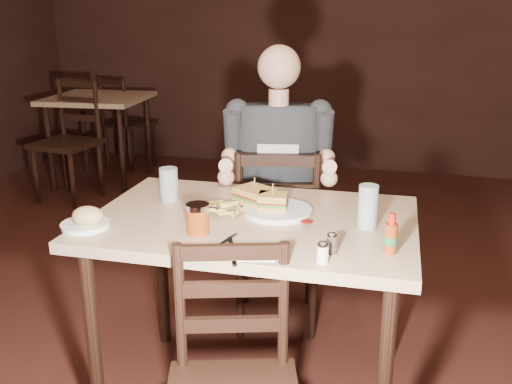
% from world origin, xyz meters
% --- Properties ---
extents(room_shell, '(7.00, 7.00, 7.00)m').
position_xyz_m(room_shell, '(0.00, 0.00, 1.40)').
color(room_shell, black).
rests_on(room_shell, ground).
extents(main_table, '(1.16, 0.78, 0.77)m').
position_xyz_m(main_table, '(0.08, -0.09, 0.68)').
color(main_table, tan).
rests_on(main_table, ground).
extents(bg_table, '(0.87, 0.87, 0.77)m').
position_xyz_m(bg_table, '(-2.00, 2.50, 0.68)').
color(bg_table, tan).
rests_on(bg_table, ground).
extents(chair_far, '(0.50, 0.53, 0.90)m').
position_xyz_m(chair_far, '(0.04, 0.53, 0.45)').
color(chair_far, black).
rests_on(chair_far, ground).
extents(bg_chair_far, '(0.53, 0.56, 0.87)m').
position_xyz_m(bg_chair_far, '(-2.00, 3.05, 0.44)').
color(bg_chair_far, black).
rests_on(bg_chair_far, ground).
extents(bg_chair_near, '(0.49, 0.53, 0.95)m').
position_xyz_m(bg_chair_near, '(-2.00, 1.95, 0.47)').
color(bg_chair_near, black).
rests_on(bg_chair_near, ground).
extents(diner, '(0.58, 0.49, 0.87)m').
position_xyz_m(diner, '(0.04, 0.48, 0.90)').
color(diner, '#2E2F33').
rests_on(diner, chair_far).
extents(dinner_plate, '(0.25, 0.25, 0.01)m').
position_xyz_m(dinner_plate, '(0.16, -0.03, 0.78)').
color(dinner_plate, white).
rests_on(dinner_plate, main_table).
extents(sandwich_left, '(0.17, 0.16, 0.11)m').
position_xyz_m(sandwich_left, '(0.06, 0.02, 0.84)').
color(sandwich_left, gold).
rests_on(sandwich_left, dinner_plate).
extents(sandwich_right, '(0.11, 0.10, 0.09)m').
position_xyz_m(sandwich_right, '(0.14, -0.03, 0.83)').
color(sandwich_right, gold).
rests_on(sandwich_right, dinner_plate).
extents(fries_pile, '(0.22, 0.16, 0.04)m').
position_xyz_m(fries_pile, '(-0.04, -0.10, 0.80)').
color(fries_pile, gold).
rests_on(fries_pile, dinner_plate).
extents(ketchup_dollop, '(0.04, 0.04, 0.01)m').
position_xyz_m(ketchup_dollop, '(0.28, -0.14, 0.79)').
color(ketchup_dollop, maroon).
rests_on(ketchup_dollop, dinner_plate).
extents(glass_left, '(0.07, 0.07, 0.13)m').
position_xyz_m(glass_left, '(-0.28, 0.01, 0.84)').
color(glass_left, silver).
rests_on(glass_left, main_table).
extents(glass_right, '(0.07, 0.07, 0.15)m').
position_xyz_m(glass_right, '(0.48, -0.09, 0.85)').
color(glass_right, silver).
rests_on(glass_right, main_table).
extents(hot_sauce, '(0.04, 0.04, 0.13)m').
position_xyz_m(hot_sauce, '(0.57, -0.29, 0.83)').
color(hot_sauce, maroon).
rests_on(hot_sauce, main_table).
extents(salt_shaker, '(0.04, 0.04, 0.06)m').
position_xyz_m(salt_shaker, '(0.38, -0.41, 0.80)').
color(salt_shaker, white).
rests_on(salt_shaker, main_table).
extents(pepper_shaker, '(0.03, 0.03, 0.06)m').
position_xyz_m(pepper_shaker, '(0.39, -0.34, 0.80)').
color(pepper_shaker, '#38332D').
rests_on(pepper_shaker, main_table).
extents(syrup_dispenser, '(0.08, 0.08, 0.10)m').
position_xyz_m(syrup_dispenser, '(-0.06, -0.29, 0.82)').
color(syrup_dispenser, maroon).
rests_on(syrup_dispenser, main_table).
extents(napkin, '(0.16, 0.16, 0.00)m').
position_xyz_m(napkin, '(0.16, -0.40, 0.77)').
color(napkin, white).
rests_on(napkin, main_table).
extents(knife, '(0.09, 0.21, 0.01)m').
position_xyz_m(knife, '(0.10, -0.41, 0.78)').
color(knife, silver).
rests_on(knife, napkin).
extents(fork, '(0.05, 0.16, 0.00)m').
position_xyz_m(fork, '(0.05, -0.35, 0.78)').
color(fork, silver).
rests_on(fork, napkin).
extents(side_plate, '(0.16, 0.16, 0.01)m').
position_xyz_m(side_plate, '(-0.45, -0.33, 0.78)').
color(side_plate, white).
rests_on(side_plate, main_table).
extents(bread_roll, '(0.11, 0.09, 0.06)m').
position_xyz_m(bread_roll, '(-0.44, -0.33, 0.81)').
color(bread_roll, '#DFB871').
rests_on(bread_roll, side_plate).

